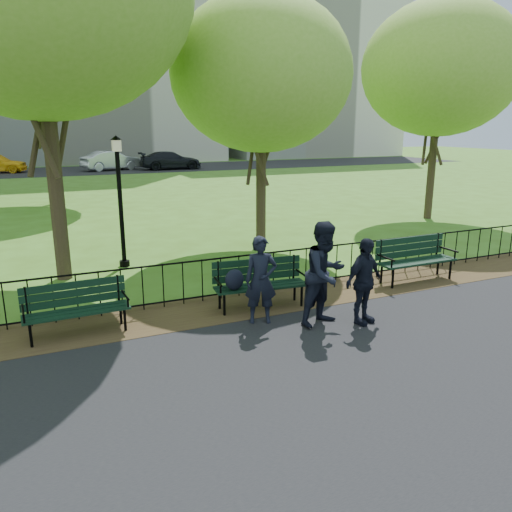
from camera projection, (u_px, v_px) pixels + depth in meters
name	position (u px, v px, depth m)	size (l,w,h in m)	color
ground	(312.00, 326.00, 8.97)	(120.00, 120.00, 0.00)	#3F651A
asphalt_path	(456.00, 426.00, 5.97)	(60.00, 9.20, 0.01)	black
dirt_strip	(275.00, 299.00, 10.29)	(60.00, 1.60, 0.01)	#352415
far_street	(90.00, 170.00, 39.86)	(70.00, 9.00, 0.01)	black
iron_fence	(265.00, 271.00, 10.61)	(24.06, 0.06, 1.00)	black
apartment_mid	(83.00, 3.00, 48.32)	(24.00, 15.00, 30.00)	#B8B4A8
apartment_east	(300.00, 50.00, 58.57)	(20.00, 15.00, 24.00)	silver
park_bench_main	(251.00, 279.00, 9.65)	(1.86, 0.75, 1.03)	black
park_bench_left_a	(76.00, 303.00, 8.50)	(1.75, 0.60, 0.98)	black
park_bench_right_a	(414.00, 254.00, 11.44)	(1.94, 0.62, 1.10)	black
lamppost	(120.00, 197.00, 12.32)	(0.29, 0.29, 3.26)	black
tree_near_e	(261.00, 74.00, 13.72)	(5.02, 5.02, 7.00)	#2D2116
tree_mid_e	(440.00, 69.00, 17.96)	(5.65, 5.65, 7.88)	#2D2116
tree_far_c	(42.00, 52.00, 21.38)	(6.77, 6.77, 9.44)	#2D2116
person_left	(261.00, 280.00, 8.93)	(0.58, 0.38, 1.59)	black
person_mid	(325.00, 274.00, 8.82)	(0.91, 0.48, 1.88)	black
person_right	(364.00, 281.00, 8.89)	(0.92, 0.38, 1.57)	black
sedan_silver	(111.00, 161.00, 39.64)	(1.60, 4.58, 1.51)	#B8BBC1
sedan_dark	(171.00, 160.00, 40.43)	(2.00, 4.93, 1.43)	black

